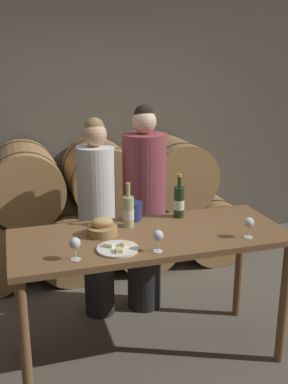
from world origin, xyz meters
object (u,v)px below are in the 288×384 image
object	(u,v)px
bread_basket	(102,228)
wine_glass_left	(158,236)
cheese_plate	(118,249)
wine_glass_far_left	(75,244)
wine_bottle_white	(128,211)
person_right	(144,210)
tasting_table	(151,251)
wine_bottle_red	(179,202)
wine_glass_center	(249,223)
person_left	(97,218)
blue_crock	(134,210)

from	to	relation	value
bread_basket	wine_glass_left	bearing A→B (deg)	-53.93
cheese_plate	wine_glass_far_left	world-z (taller)	wine_glass_far_left
wine_bottle_white	person_right	bearing A→B (deg)	61.83
tasting_table	wine_glass_left	world-z (taller)	wine_glass_left
wine_bottle_red	wine_glass_center	world-z (taller)	wine_bottle_red
wine_bottle_red	person_left	bearing A→B (deg)	141.26
tasting_table	wine_glass_center	bearing A→B (deg)	-22.12
wine_bottle_white	bread_basket	distance (m)	0.24
tasting_table	wine_bottle_red	world-z (taller)	wine_bottle_red
person_left	wine_glass_left	size ratio (longest dim) A/B	12.00
tasting_table	blue_crock	bearing A→B (deg)	95.65
cheese_plate	wine_bottle_red	bearing A→B (deg)	38.24
bread_basket	wine_glass_center	world-z (taller)	wine_glass_center
person_right	wine_glass_far_left	distance (m)	1.19
person_right	wine_bottle_red	size ratio (longest dim) A/B	5.32
wine_bottle_white	cheese_plate	world-z (taller)	wine_bottle_white
person_right	wine_glass_center	world-z (taller)	person_right
wine_bottle_red	bread_basket	bearing A→B (deg)	-163.53
person_left	wine_glass_center	world-z (taller)	person_left
person_right	cheese_plate	distance (m)	0.98
tasting_table	person_left	size ratio (longest dim) A/B	1.12
tasting_table	wine_glass_far_left	bearing A→B (deg)	-155.30
bread_basket	wine_glass_far_left	world-z (taller)	wine_glass_far_left
wine_glass_left	blue_crock	bearing A→B (deg)	88.64
wine_bottle_red	wine_glass_left	size ratio (longest dim) A/B	2.37
blue_crock	wine_glass_left	bearing A→B (deg)	-91.36
wine_bottle_white	wine_glass_far_left	size ratio (longest dim) A/B	2.28
wine_bottle_red	blue_crock	distance (m)	0.34
person_left	wine_bottle_white	bearing A→B (deg)	-76.35
tasting_table	blue_crock	world-z (taller)	blue_crock
wine_glass_far_left	wine_bottle_white	bearing A→B (deg)	44.73
wine_bottle_white	wine_glass_far_left	xyz separation A→B (m)	(-0.44, -0.43, -0.01)
wine_bottle_red	wine_bottle_white	size ratio (longest dim) A/B	1.04
bread_basket	wine_glass_left	size ratio (longest dim) A/B	1.47
tasting_table	wine_glass_far_left	xyz separation A→B (m)	(-0.54, -0.25, 0.22)
wine_glass_far_left	wine_glass_center	xyz separation A→B (m)	(1.13, 0.01, 0.00)
blue_crock	bread_basket	bearing A→B (deg)	-141.77
tasting_table	person_right	bearing A→B (deg)	76.27
wine_glass_far_left	cheese_plate	bearing A→B (deg)	12.86
person_left	bread_basket	xyz separation A→B (m)	(-0.08, -0.60, 0.15)
wine_bottle_red	wine_glass_left	distance (m)	0.65
person_left	wine_glass_far_left	distance (m)	1.01
person_right	cheese_plate	bearing A→B (deg)	-116.64
wine_bottle_white	wine_glass_center	distance (m)	0.81
bread_basket	person_left	bearing A→B (deg)	82.06
wine_bottle_white	cheese_plate	xyz separation A→B (m)	(-0.17, -0.37, -0.10)
wine_bottle_red	person_right	bearing A→B (deg)	107.67
person_right	wine_bottle_white	bearing A→B (deg)	-118.17
tasting_table	person_right	world-z (taller)	person_right
wine_bottle_red	wine_glass_center	bearing A→B (deg)	-60.40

